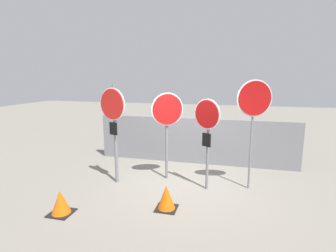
% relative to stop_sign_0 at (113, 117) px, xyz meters
% --- Properties ---
extents(ground_plane, '(40.00, 40.00, 0.00)m').
position_rel_stop_sign_0_xyz_m(ground_plane, '(1.76, 0.31, -1.76)').
color(ground_plane, gray).
extents(fence_back, '(6.35, 0.12, 1.46)m').
position_rel_stop_sign_0_xyz_m(fence_back, '(1.76, 2.12, -1.03)').
color(fence_back, slate).
rests_on(fence_back, ground).
extents(stop_sign_0, '(0.79, 0.29, 2.57)m').
position_rel_stop_sign_0_xyz_m(stop_sign_0, '(0.00, 0.00, 0.00)').
color(stop_sign_0, slate).
rests_on(stop_sign_0, ground).
extents(stop_sign_1, '(0.75, 0.48, 2.35)m').
position_rel_stop_sign_0_xyz_m(stop_sign_1, '(1.25, 0.59, -0.07)').
color(stop_sign_1, slate).
rests_on(stop_sign_1, ground).
extents(stop_sign_2, '(0.64, 0.39, 2.25)m').
position_rel_stop_sign_0_xyz_m(stop_sign_2, '(2.34, 0.16, -0.14)').
color(stop_sign_2, slate).
rests_on(stop_sign_2, ground).
extents(stop_sign_3, '(0.81, 0.37, 2.69)m').
position_rel_stop_sign_0_xyz_m(stop_sign_3, '(3.40, 0.45, 0.34)').
color(stop_sign_3, slate).
rests_on(stop_sign_3, ground).
extents(traffic_cone_0, '(0.45, 0.45, 0.52)m').
position_rel_stop_sign_0_xyz_m(traffic_cone_0, '(1.65, -1.03, -1.50)').
color(traffic_cone_0, black).
rests_on(traffic_cone_0, ground).
extents(traffic_cone_1, '(0.46, 0.46, 0.50)m').
position_rel_stop_sign_0_xyz_m(traffic_cone_1, '(-0.39, -1.74, -1.52)').
color(traffic_cone_1, black).
rests_on(traffic_cone_1, ground).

